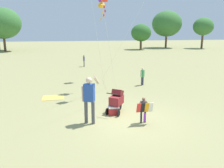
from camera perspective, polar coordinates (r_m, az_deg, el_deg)
The scene contains 10 objects.
ground_plane at distance 9.40m, azimuth 4.22°, elevation -8.69°, with size 120.00×120.00×0.00m, color #938E5B.
treeline_distant at distance 40.92m, azimuth -14.14°, elevation 14.08°, with size 45.14×7.82×6.93m.
child_with_butterfly_kite at distance 8.97m, azimuth 7.71°, elevation -5.80°, with size 0.62×0.32×1.00m.
person_adult_flyer at distance 8.73m, azimuth -5.56°, elevation -2.93°, with size 0.70×0.54×1.88m.
stroller at distance 9.97m, azimuth 1.13°, elevation -3.66°, with size 0.89×1.06×1.03m.
kite_green_novelty at distance 16.27m, azimuth -2.58°, elevation 19.20°, with size 2.35×2.84×5.59m.
person_sitting_far at distance 14.89m, azimuth 7.43°, elevation 2.18°, with size 0.28×0.28×1.13m.
person_couple_left at distance 22.30m, azimuth -6.85°, elevation 5.86°, with size 0.16×0.35×1.09m.
picnic_blanket at distance 12.63m, azimuth -14.12°, elevation -3.22°, with size 1.11×0.96×0.02m, color gold.
cooler_box at distance 9.88m, azimuth 0.36°, elevation -6.46°, with size 0.45×0.33×0.35m.
Camera 1 is at (-2.18, -8.44, 3.53)m, focal length 37.55 mm.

